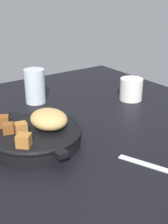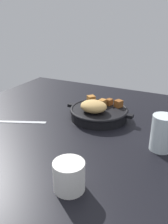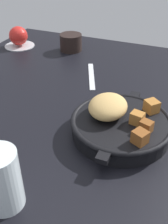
{
  "view_description": "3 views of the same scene",
  "coord_description": "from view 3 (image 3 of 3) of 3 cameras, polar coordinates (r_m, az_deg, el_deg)",
  "views": [
    {
      "loc": [
        56.06,
        -36.85,
        35.44
      ],
      "look_at": [
        2.04,
        0.72,
        7.52
      ],
      "focal_mm": 47.62,
      "sensor_mm": 36.0,
      "label": 1
    },
    {
      "loc": [
        -35.49,
        68.58,
        39.05
      ],
      "look_at": [
        -0.94,
        -0.88,
        5.81
      ],
      "focal_mm": 38.11,
      "sensor_mm": 36.0,
      "label": 2
    },
    {
      "loc": [
        -51.32,
        -21.45,
        39.55
      ],
      "look_at": [
        -4.03,
        -1.8,
        4.55
      ],
      "focal_mm": 44.03,
      "sensor_mm": 36.0,
      "label": 3
    }
  ],
  "objects": [
    {
      "name": "ground_plane",
      "position": [
        0.69,
        -0.09,
        -1.87
      ],
      "size": [
        110.49,
        102.36,
        2.4
      ],
      "primitive_type": "cube",
      "color": "black"
    },
    {
      "name": "cast_iron_skillet",
      "position": [
        0.62,
        7.44,
        -2.25
      ],
      "size": [
        27.01,
        22.71,
        8.29
      ],
      "color": "black",
      "rests_on": "ground_plane"
    },
    {
      "name": "saucer_plate",
      "position": [
        1.14,
        -13.22,
        13.3
      ],
      "size": [
        11.55,
        11.55,
        0.6
      ],
      "primitive_type": "cylinder",
      "color": "#B7BABF",
      "rests_on": "ground_plane"
    },
    {
      "name": "red_apple",
      "position": [
        1.13,
        -13.48,
        15.13
      ],
      "size": [
        7.13,
        7.13,
        7.13
      ],
      "primitive_type": "sphere",
      "color": "red",
      "rests_on": "saucer_plate"
    },
    {
      "name": "butter_knife",
      "position": [
        0.87,
        1.56,
        7.56
      ],
      "size": [
        17.2,
        8.61,
        0.36
      ],
      "primitive_type": "cube",
      "rotation": [
        0.0,
        0.0,
        0.41
      ],
      "color": "silver",
      "rests_on": "ground_plane"
    },
    {
      "name": "coffee_mug_dark",
      "position": [
        1.06,
        -2.75,
        14.24
      ],
      "size": [
        8.2,
        8.2,
        6.11
      ],
      "primitive_type": "cylinder",
      "color": "black",
      "rests_on": "ground_plane"
    },
    {
      "name": "water_glass_tall",
      "position": [
        0.47,
        -16.82,
        -13.36
      ],
      "size": [
        6.57,
        6.57,
        11.15
      ],
      "primitive_type": "cylinder",
      "color": "silver",
      "rests_on": "ground_plane"
    }
  ]
}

